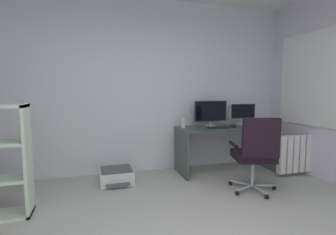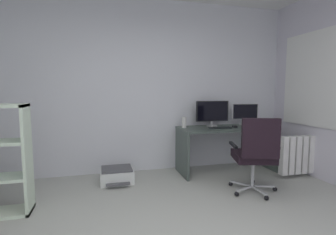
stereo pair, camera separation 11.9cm
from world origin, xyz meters
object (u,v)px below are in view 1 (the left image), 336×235
(monitor_secondary, at_px, (243,112))
(office_chair, at_px, (256,151))
(computer_mouse, at_px, (233,126))
(desktop_speaker, at_px, (183,122))
(printer, at_px, (116,176))
(monitor_main, at_px, (211,112))
(keyboard, at_px, (219,128))
(radiator, at_px, (303,153))
(desk, at_px, (225,138))

(monitor_secondary, distance_m, office_chair, 1.29)
(computer_mouse, relative_size, desktop_speaker, 0.59)
(desktop_speaker, bearing_deg, printer, -170.71)
(monitor_main, relative_size, keyboard, 1.64)
(printer, height_order, radiator, radiator)
(radiator, bearing_deg, keyboard, 160.55)
(keyboard, distance_m, printer, 1.73)
(monitor_secondary, xyz_separation_m, radiator, (0.66, -0.71, -0.60))
(office_chair, xyz_separation_m, printer, (-1.68, 0.89, -0.45))
(keyboard, bearing_deg, computer_mouse, 6.15)
(computer_mouse, bearing_deg, printer, -168.05)
(monitor_main, distance_m, printer, 1.82)
(desk, bearing_deg, desktop_speaker, 170.98)
(desk, distance_m, printer, 1.84)
(desktop_speaker, height_order, office_chair, office_chair)
(desk, height_order, desktop_speaker, desktop_speaker)
(computer_mouse, bearing_deg, monitor_main, 150.35)
(printer, distance_m, radiator, 2.90)
(monitor_main, height_order, desktop_speaker, monitor_main)
(desk, relative_size, desktop_speaker, 9.20)
(desk, bearing_deg, monitor_main, 140.71)
(desk, bearing_deg, monitor_secondary, 20.97)
(office_chair, distance_m, printer, 1.96)
(computer_mouse, distance_m, office_chair, 0.90)
(office_chair, bearing_deg, desk, 84.26)
(monitor_main, xyz_separation_m, keyboard, (0.02, -0.27, -0.23))
(monitor_main, height_order, monitor_secondary, monitor_main)
(computer_mouse, bearing_deg, radiator, -11.78)
(desk, relative_size, printer, 3.21)
(desktop_speaker, bearing_deg, desk, -9.02)
(desk, xyz_separation_m, printer, (-1.78, -0.07, -0.44))
(monitor_secondary, height_order, computer_mouse, monitor_secondary)
(monitor_secondary, height_order, office_chair, monitor_secondary)
(keyboard, height_order, office_chair, office_chair)
(monitor_main, relative_size, printer, 1.14)
(desktop_speaker, xyz_separation_m, printer, (-1.08, -0.18, -0.72))
(desk, distance_m, monitor_main, 0.49)
(printer, bearing_deg, office_chair, -27.95)
(desk, height_order, computer_mouse, computer_mouse)
(monitor_main, relative_size, desktop_speaker, 3.28)
(office_chair, height_order, radiator, office_chair)
(office_chair, bearing_deg, printer, 152.05)
(keyboard, xyz_separation_m, computer_mouse, (0.26, 0.01, 0.01))
(desk, distance_m, computer_mouse, 0.24)
(radiator, bearing_deg, monitor_main, 150.73)
(desktop_speaker, bearing_deg, keyboard, -22.95)
(monitor_secondary, bearing_deg, printer, -174.15)
(desk, xyz_separation_m, computer_mouse, (0.08, -0.10, 0.20))
(monitor_secondary, relative_size, keyboard, 1.38)
(office_chair, distance_m, radiator, 1.25)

